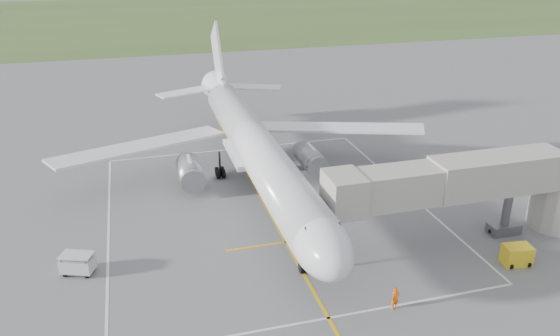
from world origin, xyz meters
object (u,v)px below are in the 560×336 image
object	(u,v)px
gpu_unit	(517,255)
baggage_cart	(78,264)
ramp_worker_nose	(395,298)
ramp_worker_wing	(189,183)
jet_bridge	(487,185)
airliner	(255,147)

from	to	relation	value
gpu_unit	baggage_cart	xyz separation A→B (m)	(-32.02, 7.62, 0.06)
ramp_worker_nose	ramp_worker_wing	distance (m)	24.81
gpu_unit	baggage_cart	bearing A→B (deg)	173.37
jet_bridge	ramp_worker_nose	size ratio (longest dim) A/B	14.21
jet_bridge	ramp_worker_nose	distance (m)	13.57
jet_bridge	baggage_cart	xyz separation A→B (m)	(-31.76, 3.33, -3.92)
jet_bridge	gpu_unit	xyz separation A→B (m)	(0.26, -4.28, -3.98)
ramp_worker_nose	ramp_worker_wing	size ratio (longest dim) A/B	1.04
baggage_cart	ramp_worker_nose	xyz separation A→B (m)	(20.65, -10.08, -0.00)
baggage_cart	ramp_worker_wing	bearing A→B (deg)	73.09
airliner	ramp_worker_nose	xyz separation A→B (m)	(4.62, -20.99, -3.57)
jet_bridge	gpu_unit	bearing A→B (deg)	-86.51
baggage_cart	gpu_unit	bearing A→B (deg)	8.03
gpu_unit	ramp_worker_nose	xyz separation A→B (m)	(-11.37, -2.46, 0.06)
ramp_worker_wing	gpu_unit	bearing A→B (deg)	-171.47
jet_bridge	gpu_unit	size ratio (longest dim) A/B	10.60
gpu_unit	ramp_worker_wing	xyz separation A→B (m)	(-22.43, 19.75, 0.03)
airliner	baggage_cart	bearing A→B (deg)	-145.75
gpu_unit	ramp_worker_wing	size ratio (longest dim) A/B	1.39
ramp_worker_nose	baggage_cart	bearing A→B (deg)	140.92
gpu_unit	ramp_worker_nose	bearing A→B (deg)	-161.05
baggage_cart	ramp_worker_wing	size ratio (longest dim) A/B	1.68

